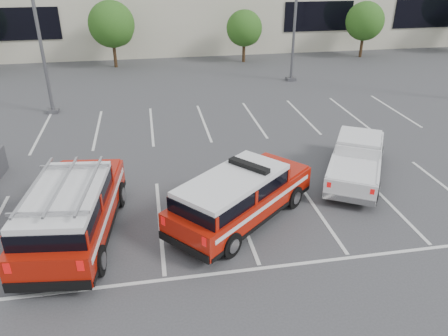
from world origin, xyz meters
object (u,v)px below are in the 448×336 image
object	(u,v)px
ladder_suv	(73,215)
fire_chief_suv	(240,200)
tree_mid_left	(113,26)
light_pole_left	(35,14)
white_pickup	(356,162)
light_pole_mid	(296,0)
tree_right	(365,22)
tree_mid_right	(245,29)

from	to	relation	value
ladder_suv	fire_chief_suv	bearing A→B (deg)	8.36
tree_mid_left	ladder_suv	xyz separation A→B (m)	(-0.38, -22.51, -2.15)
light_pole_left	white_pickup	distance (m)	17.11
tree_mid_left	white_pickup	bearing A→B (deg)	-63.61
fire_chief_suv	white_pickup	distance (m)	5.63
light_pole_mid	ladder_suv	bearing A→B (deg)	-126.74
tree_right	tree_mid_right	bearing A→B (deg)	-180.00
tree_right	light_pole_left	world-z (taller)	light_pole_left
tree_mid_right	ladder_suv	bearing A→B (deg)	-114.76
tree_right	ladder_suv	xyz separation A→B (m)	(-20.38, -22.51, -1.88)
tree_mid_right	light_pole_left	size ratio (longest dim) A/B	0.39
fire_chief_suv	white_pickup	size ratio (longest dim) A/B	1.02
tree_right	light_pole_left	xyz separation A→B (m)	(-23.09, -10.05, 2.41)
tree_mid_left	tree_mid_right	size ratio (longest dim) A/B	1.21
tree_right	white_pickup	distance (m)	22.57
fire_chief_suv	tree_mid_left	bearing A→B (deg)	151.51
fire_chief_suv	ladder_suv	size ratio (longest dim) A/B	0.93
tree_right	white_pickup	world-z (taller)	tree_right
fire_chief_suv	light_pole_left	bearing A→B (deg)	172.04
light_pole_mid	light_pole_left	bearing A→B (deg)	-165.07
tree_mid_right	light_pole_mid	xyz separation A→B (m)	(1.91, -6.05, 2.68)
tree_mid_right	fire_chief_suv	distance (m)	23.03
tree_right	tree_mid_left	bearing A→B (deg)	180.00
tree_right	light_pole_mid	bearing A→B (deg)	-143.23
white_pickup	tree_mid_left	bearing A→B (deg)	146.44
tree_mid_right	white_pickup	size ratio (longest dim) A/B	0.74
tree_mid_right	white_pickup	bearing A→B (deg)	-90.06
tree_mid_right	tree_right	xyz separation A→B (m)	(10.00, 0.00, 0.27)
tree_right	ladder_suv	size ratio (longest dim) A/B	0.75
tree_mid_right	light_pole_mid	bearing A→B (deg)	-72.48
white_pickup	ladder_suv	world-z (taller)	ladder_suv
tree_mid_left	fire_chief_suv	xyz separation A→B (m)	(4.83, -22.38, -2.25)
tree_mid_left	tree_mid_right	distance (m)	10.01
tree_mid_right	tree_right	size ratio (longest dim) A/B	0.90
light_pole_left	tree_mid_right	bearing A→B (deg)	37.50
light_pole_left	white_pickup	size ratio (longest dim) A/B	1.90
light_pole_left	ladder_suv	distance (m)	13.46
tree_right	fire_chief_suv	xyz separation A→B (m)	(-15.17, -22.38, -1.98)
tree_mid_left	ladder_suv	distance (m)	22.61
tree_mid_left	light_pole_mid	xyz separation A→B (m)	(11.91, -6.05, 2.14)
light_pole_left	light_pole_mid	xyz separation A→B (m)	(15.00, 4.00, 0.00)
light_pole_mid	ladder_suv	distance (m)	20.99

